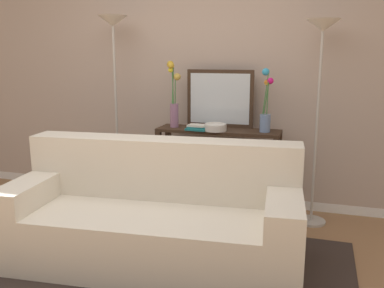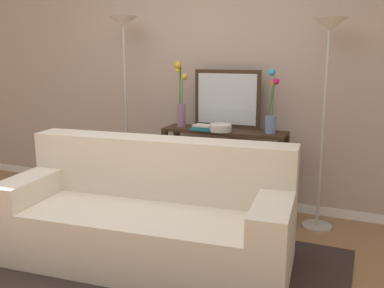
# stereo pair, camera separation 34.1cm
# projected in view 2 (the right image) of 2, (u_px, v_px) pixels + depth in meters

# --- Properties ---
(back_wall) EXTENTS (12.00, 0.15, 2.71)m
(back_wall) POSITION_uv_depth(u_px,v_px,m) (203.00, 70.00, 4.24)
(back_wall) COLOR white
(back_wall) RESTS_ON ground
(area_rug) EXTENTS (2.84, 1.74, 0.01)m
(area_rug) POSITION_uv_depth(u_px,v_px,m) (140.00, 267.00, 3.01)
(area_rug) COLOR #332823
(area_rug) RESTS_ON ground
(couch) EXTENTS (2.15, 1.02, 0.88)m
(couch) POSITION_uv_depth(u_px,v_px,m) (149.00, 218.00, 3.09)
(couch) COLOR beige
(couch) RESTS_ON ground
(console_table) EXTENTS (1.16, 0.32, 0.82)m
(console_table) POSITION_uv_depth(u_px,v_px,m) (224.00, 157.00, 3.97)
(console_table) COLOR #382619
(console_table) RESTS_ON ground
(floor_lamp_left) EXTENTS (0.28, 0.28, 1.87)m
(floor_lamp_left) POSITION_uv_depth(u_px,v_px,m) (124.00, 58.00, 4.15)
(floor_lamp_left) COLOR #B7B2A8
(floor_lamp_left) RESTS_ON ground
(floor_lamp_right) EXTENTS (0.28, 0.28, 1.79)m
(floor_lamp_right) POSITION_uv_depth(u_px,v_px,m) (327.00, 66.00, 3.42)
(floor_lamp_right) COLOR #B7B2A8
(floor_lamp_right) RESTS_ON ground
(wall_mirror) EXTENTS (0.65, 0.02, 0.55)m
(wall_mirror) POSITION_uv_depth(u_px,v_px,m) (227.00, 99.00, 3.98)
(wall_mirror) COLOR #382619
(wall_mirror) RESTS_ON console_table
(vase_tall_flowers) EXTENTS (0.12, 0.11, 0.63)m
(vase_tall_flowers) POSITION_uv_depth(u_px,v_px,m) (181.00, 96.00, 4.01)
(vase_tall_flowers) COLOR gray
(vase_tall_flowers) RESTS_ON console_table
(vase_short_flowers) EXTENTS (0.11, 0.11, 0.57)m
(vase_short_flowers) POSITION_uv_depth(u_px,v_px,m) (271.00, 109.00, 3.69)
(vase_short_flowers) COLOR #6B84AD
(vase_short_flowers) RESTS_ON console_table
(fruit_bowl) EXTENTS (0.21, 0.21, 0.07)m
(fruit_bowl) POSITION_uv_depth(u_px,v_px,m) (220.00, 128.00, 3.83)
(fruit_bowl) COLOR silver
(fruit_bowl) RESTS_ON console_table
(book_stack) EXTENTS (0.21, 0.16, 0.05)m
(book_stack) POSITION_uv_depth(u_px,v_px,m) (203.00, 128.00, 3.89)
(book_stack) COLOR #1E7075
(book_stack) RESTS_ON console_table
(book_row_under_console) EXTENTS (0.45, 0.18, 0.13)m
(book_row_under_console) POSITION_uv_depth(u_px,v_px,m) (200.00, 203.00, 4.16)
(book_row_under_console) COLOR maroon
(book_row_under_console) RESTS_ON ground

